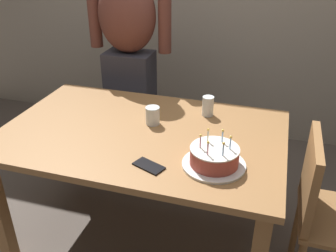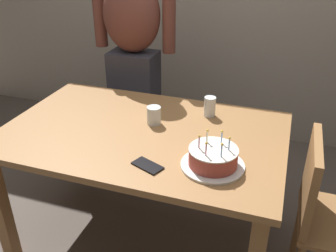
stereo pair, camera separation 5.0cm
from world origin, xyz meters
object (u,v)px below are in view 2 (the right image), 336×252
object	(u,v)px
person_man_bearded	(133,58)
dining_chair	(326,211)
cell_phone	(147,166)
birthday_cake	(213,158)
water_glass_near	(154,115)
water_glass_far	(210,107)

from	to	relation	value
person_man_bearded	dining_chair	size ratio (longest dim) A/B	1.90
cell_phone	person_man_bearded	distance (m)	1.19
birthday_cake	cell_phone	size ratio (longest dim) A/B	2.02
water_glass_near	person_man_bearded	bearing A→B (deg)	121.59
person_man_bearded	water_glass_far	bearing A→B (deg)	145.46
birthday_cake	dining_chair	xyz separation A→B (m)	(0.53, 0.13, -0.27)
birthday_cake	person_man_bearded	world-z (taller)	person_man_bearded
water_glass_near	water_glass_far	world-z (taller)	water_glass_far
water_glass_far	dining_chair	bearing A→B (deg)	-29.21
dining_chair	birthday_cake	bearing A→B (deg)	103.79
water_glass_far	cell_phone	bearing A→B (deg)	-103.97
water_glass_far	person_man_bearded	distance (m)	0.82
water_glass_near	dining_chair	world-z (taller)	dining_chair
cell_phone	birthday_cake	bearing A→B (deg)	40.65
birthday_cake	dining_chair	distance (m)	0.61
cell_phone	dining_chair	size ratio (longest dim) A/B	0.17
person_man_bearded	cell_phone	bearing A→B (deg)	116.30
person_man_bearded	dining_chair	bearing A→B (deg)	148.03
water_glass_near	person_man_bearded	world-z (taller)	person_man_bearded
water_glass_far	person_man_bearded	world-z (taller)	person_man_bearded
birthday_cake	water_glass_far	bearing A→B (deg)	104.71
water_glass_near	cell_phone	xyz separation A→B (m)	(0.12, -0.40, -0.05)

